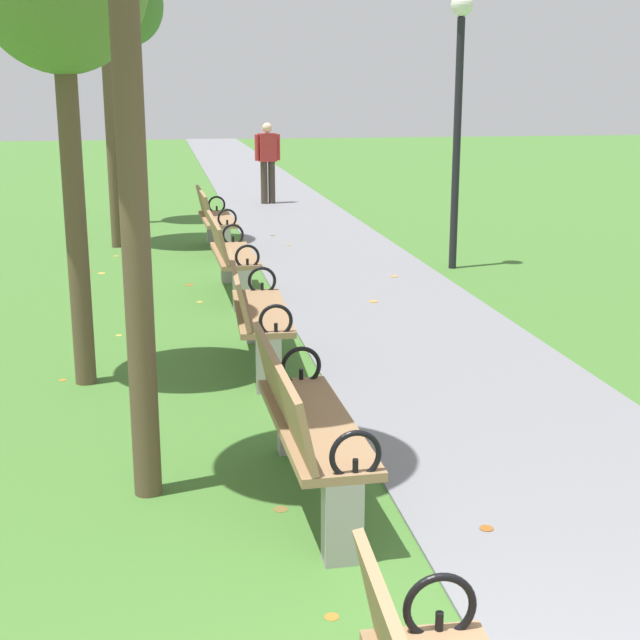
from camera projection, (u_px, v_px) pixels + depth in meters
paved_walkway at (270, 196)px, 20.09m from camera, size 2.25×44.00×0.02m
park_bench_2 at (305, 423)px, 5.28m from camera, size 0.51×1.61×0.90m
park_bench_3 at (255, 311)px, 7.89m from camera, size 0.54×1.62×0.90m
park_bench_4 at (230, 254)px, 10.53m from camera, size 0.50×1.61×0.90m
park_bench_5 at (214, 219)px, 13.34m from camera, size 0.52×1.61×0.90m
tree_4 at (127, 12)px, 15.34m from camera, size 1.21×1.21×4.33m
pedestrian_walking at (268, 159)px, 18.52m from camera, size 0.52×0.27×1.62m
lamp_post at (459, 90)px, 11.66m from camera, size 0.28×0.28×3.48m
scattered_leaves at (221, 369)px, 7.88m from camera, size 3.99×14.54×0.02m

